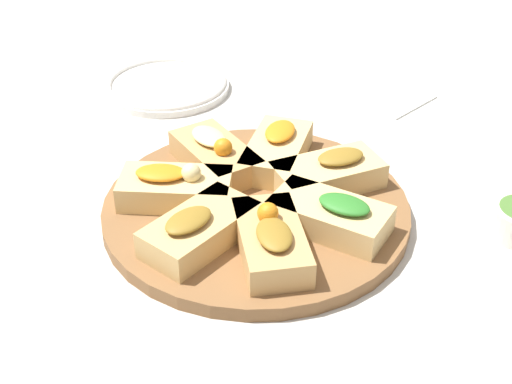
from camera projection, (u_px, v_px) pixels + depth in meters
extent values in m
plane|color=beige|center=(256.00, 215.00, 0.79)|extent=(3.00, 3.00, 0.00)
cylinder|color=brown|center=(256.00, 209.00, 0.79)|extent=(0.34, 0.34, 0.02)
cube|color=#DBB775|center=(277.00, 152.00, 0.84)|extent=(0.12, 0.14, 0.03)
ellipsoid|color=orange|center=(280.00, 131.00, 0.84)|extent=(0.06, 0.06, 0.01)
cube|color=tan|center=(216.00, 157.00, 0.83)|extent=(0.13, 0.08, 0.03)
ellipsoid|color=beige|center=(209.00, 136.00, 0.83)|extent=(0.06, 0.04, 0.01)
sphere|color=orange|center=(223.00, 147.00, 0.81)|extent=(0.02, 0.02, 0.02)
cube|color=#DBB775|center=(176.00, 189.00, 0.78)|extent=(0.13, 0.13, 0.03)
ellipsoid|color=orange|center=(161.00, 173.00, 0.77)|extent=(0.06, 0.06, 0.01)
sphere|color=beige|center=(191.00, 173.00, 0.77)|extent=(0.02, 0.02, 0.02)
cube|color=tan|center=(200.00, 229.00, 0.72)|extent=(0.08, 0.13, 0.03)
ellipsoid|color=olive|center=(188.00, 220.00, 0.70)|extent=(0.04, 0.06, 0.01)
cube|color=tan|center=(271.00, 241.00, 0.70)|extent=(0.14, 0.12, 0.03)
ellipsoid|color=olive|center=(274.00, 234.00, 0.68)|extent=(0.06, 0.06, 0.01)
sphere|color=orange|center=(268.00, 213.00, 0.70)|extent=(0.02, 0.02, 0.02)
cube|color=#DBB775|center=(330.00, 216.00, 0.74)|extent=(0.13, 0.10, 0.03)
ellipsoid|color=#2D7A28|center=(344.00, 204.00, 0.72)|extent=(0.06, 0.05, 0.01)
cube|color=#DBB775|center=(328.00, 175.00, 0.80)|extent=(0.10, 0.13, 0.03)
ellipsoid|color=olive|center=(341.00, 157.00, 0.80)|extent=(0.05, 0.06, 0.01)
cylinder|color=white|center=(167.00, 87.00, 1.05)|extent=(0.18, 0.18, 0.01)
torus|color=white|center=(166.00, 83.00, 1.05)|extent=(0.18, 0.18, 0.01)
cube|color=white|center=(384.00, 94.00, 1.04)|extent=(0.12, 0.10, 0.01)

